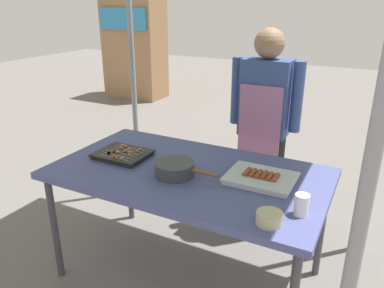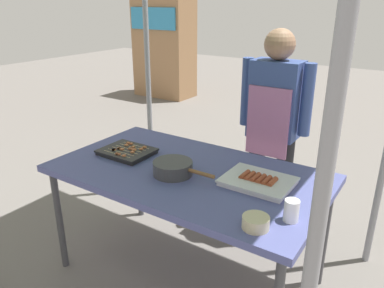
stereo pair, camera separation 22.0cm
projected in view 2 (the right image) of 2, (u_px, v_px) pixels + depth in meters
name	position (u px, v px, depth m)	size (l,w,h in m)	color
ground_plane	(188.00, 273.00, 2.49)	(18.00, 18.00, 0.00)	#66605B
stall_table	(187.00, 178.00, 2.24)	(1.60, 0.90, 0.75)	#4C518C
tray_grilled_sausages	(258.00, 181.00, 2.04)	(0.37, 0.29, 0.05)	silver
tray_meat_skewers	(127.00, 152.00, 2.44)	(0.33, 0.26, 0.04)	black
cooking_wok	(173.00, 167.00, 2.15)	(0.39, 0.23, 0.08)	#38383A
condiment_bowl	(256.00, 222.00, 1.65)	(0.12, 0.12, 0.06)	#BFB28C
drink_cup_near_edge	(291.00, 211.00, 1.69)	(0.07, 0.07, 0.10)	white
vendor_woman	(273.00, 120.00, 2.67)	(0.52, 0.22, 1.52)	black
neighbor_stall_left	(164.00, 48.00, 6.81)	(1.05, 0.61, 1.74)	#9E724C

